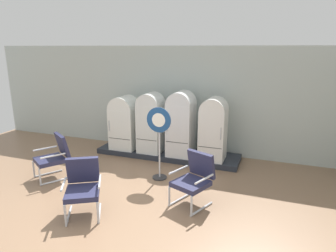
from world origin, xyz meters
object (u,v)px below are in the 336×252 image
(armchair_center, at_px, (83,185))
(armchair_left, at_px, (54,155))
(sign_stand, at_px, (159,141))
(refrigerator_2, at_px, (181,122))
(refrigerator_3, at_px, (213,127))
(armchair_right, at_px, (194,177))
(refrigerator_0, at_px, (124,121))
(refrigerator_1, at_px, (151,121))

(armchair_center, bearing_deg, armchair_left, 145.28)
(sign_stand, bearing_deg, refrigerator_2, 86.26)
(refrigerator_3, xyz_separation_m, armchair_center, (-1.62, -3.00, -0.42))
(refrigerator_3, height_order, armchair_right, refrigerator_3)
(refrigerator_3, bearing_deg, refrigerator_0, 179.87)
(sign_stand, bearing_deg, armchair_right, -37.94)
(refrigerator_0, xyz_separation_m, refrigerator_2, (1.59, 0.01, 0.12))
(armchair_left, relative_size, armchair_right, 1.00)
(refrigerator_3, relative_size, armchair_left, 1.58)
(refrigerator_1, distance_m, refrigerator_3, 1.63)
(refrigerator_3, relative_size, armchair_center, 1.58)
(refrigerator_0, xyz_separation_m, armchair_left, (-0.68, -1.98, -0.36))
(refrigerator_3, bearing_deg, armchair_left, -147.39)
(armchair_left, distance_m, armchair_right, 3.19)
(refrigerator_0, distance_m, refrigerator_2, 1.59)
(armchair_center, xyz_separation_m, sign_stand, (0.71, 1.75, 0.34))
(sign_stand, bearing_deg, refrigerator_3, 53.97)
(refrigerator_2, xyz_separation_m, armchair_left, (-2.27, -2.00, -0.48))
(refrigerator_2, bearing_deg, armchair_center, -104.73)
(refrigerator_0, height_order, refrigerator_3, refrigerator_3)
(armchair_center, distance_m, sign_stand, 1.92)
(refrigerator_3, bearing_deg, sign_stand, -126.03)
(refrigerator_2, relative_size, refrigerator_3, 1.07)
(refrigerator_2, xyz_separation_m, sign_stand, (-0.08, -1.27, -0.14))
(armchair_center, bearing_deg, sign_stand, 67.93)
(refrigerator_0, distance_m, armchair_center, 3.13)
(refrigerator_2, bearing_deg, refrigerator_0, -179.47)
(armchair_left, bearing_deg, refrigerator_2, 41.38)
(refrigerator_1, xyz_separation_m, armchair_right, (1.73, -2.02, -0.44))
(refrigerator_0, distance_m, armchair_left, 2.13)
(refrigerator_0, bearing_deg, armchair_left, -108.95)
(armchair_left, xyz_separation_m, sign_stand, (2.18, 0.73, 0.34))
(armchair_left, height_order, armchair_right, same)
(refrigerator_1, bearing_deg, refrigerator_3, 0.39)
(refrigerator_2, height_order, refrigerator_3, refrigerator_2)
(refrigerator_2, relative_size, armchair_left, 1.69)
(refrigerator_2, relative_size, armchair_center, 1.69)
(refrigerator_3, xyz_separation_m, armchair_right, (0.10, -2.03, -0.42))
(refrigerator_1, bearing_deg, armchair_center, -89.70)
(armchair_right, relative_size, armchair_center, 1.00)
(refrigerator_1, xyz_separation_m, armchair_left, (-1.46, -1.97, -0.44))
(refrigerator_2, xyz_separation_m, armchair_center, (-0.79, -3.02, -0.48))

